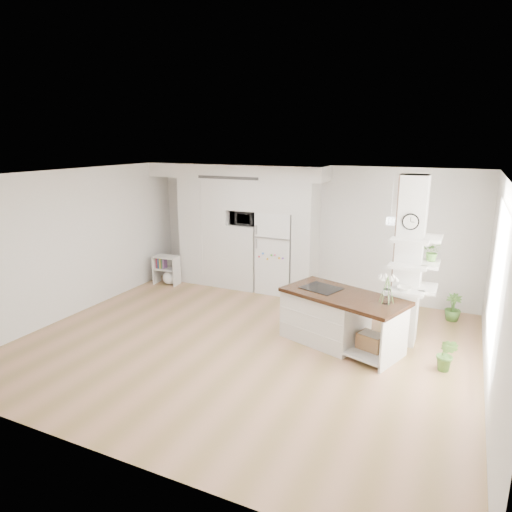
{
  "coord_description": "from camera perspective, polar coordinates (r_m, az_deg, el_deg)",
  "views": [
    {
      "loc": [
        3.04,
        -6.06,
        3.22
      ],
      "look_at": [
        -0.2,
        0.9,
        1.24
      ],
      "focal_mm": 32.0,
      "sensor_mm": 36.0,
      "label": 1
    }
  ],
  "objects": [
    {
      "name": "bookshelf",
      "position": [
        10.55,
        -10.99,
        -1.95
      ],
      "size": [
        0.58,
        0.37,
        0.66
      ],
      "rotation": [
        0.0,
        0.0,
        0.09
      ],
      "color": "silver",
      "rests_on": "floor"
    },
    {
      "name": "pendant_light",
      "position": [
        6.45,
        12.65,
        4.28
      ],
      "size": [
        0.12,
        0.12,
        0.1
      ],
      "primitive_type": "cylinder",
      "color": "white",
      "rests_on": "room"
    },
    {
      "name": "floor_plant_b",
      "position": [
        9.06,
        23.4,
        -5.92
      ],
      "size": [
        0.29,
        0.29,
        0.5
      ],
      "primitive_type": "imported",
      "rotation": [
        0.0,
        0.0,
        0.02
      ],
      "color": "#487A30",
      "rests_on": "floor"
    },
    {
      "name": "decor_bowl",
      "position": [
        7.34,
        18.04,
        -3.87
      ],
      "size": [
        0.22,
        0.22,
        0.05
      ],
      "primitive_type": "imported",
      "color": "white",
      "rests_on": "column"
    },
    {
      "name": "column",
      "position": [
        7.46,
        19.07,
        -0.87
      ],
      "size": [
        0.69,
        0.9,
        2.7
      ],
      "color": "silver",
      "rests_on": "floor"
    },
    {
      "name": "floor_plant_a",
      "position": [
        7.12,
        22.74,
        -11.31
      ],
      "size": [
        0.35,
        0.32,
        0.52
      ],
      "primitive_type": "imported",
      "rotation": [
        0.0,
        0.0,
        -0.4
      ],
      "color": "#487A30",
      "rests_on": "floor"
    },
    {
      "name": "window",
      "position": [
        6.6,
        27.88,
        -2.37
      ],
      "size": [
        0.0,
        2.4,
        2.4
      ],
      "primitive_type": "plane",
      "rotation": [
        1.57,
        0.0,
        -1.57
      ],
      "color": "white",
      "rests_on": "room"
    },
    {
      "name": "floor",
      "position": [
        7.5,
        -1.53,
        -10.96
      ],
      "size": [
        7.0,
        6.0,
        0.01
      ],
      "primitive_type": "cube",
      "color": "tan",
      "rests_on": "ground"
    },
    {
      "name": "room",
      "position": [
        6.91,
        -1.63,
        3.07
      ],
      "size": [
        7.04,
        6.04,
        2.72
      ],
      "color": "white",
      "rests_on": "ground"
    },
    {
      "name": "microwave",
      "position": [
        9.84,
        -1.42,
        4.8
      ],
      "size": [
        0.54,
        0.37,
        0.3
      ],
      "primitive_type": "imported",
      "color": "#2D2D2D",
      "rests_on": "cabinet_wall"
    },
    {
      "name": "cabinet_wall",
      "position": [
        9.96,
        -2.2,
        4.54
      ],
      "size": [
        4.0,
        0.71,
        2.7
      ],
      "color": "silver",
      "rests_on": "floor"
    },
    {
      "name": "shelf_plant",
      "position": [
        7.56,
        21.21,
        0.51
      ],
      "size": [
        0.27,
        0.23,
        0.3
      ],
      "primitive_type": "imported",
      "color": "#487A30",
      "rests_on": "column"
    },
    {
      "name": "kitchen_island",
      "position": [
        7.52,
        9.39,
        -7.35
      ],
      "size": [
        2.11,
        1.49,
        1.43
      ],
      "rotation": [
        0.0,
        0.0,
        -0.33
      ],
      "color": "silver",
      "rests_on": "floor"
    },
    {
      "name": "refrigerator",
      "position": [
        9.73,
        2.72,
        0.49
      ],
      "size": [
        0.78,
        0.69,
        1.75
      ],
      "color": "white",
      "rests_on": "floor"
    }
  ]
}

